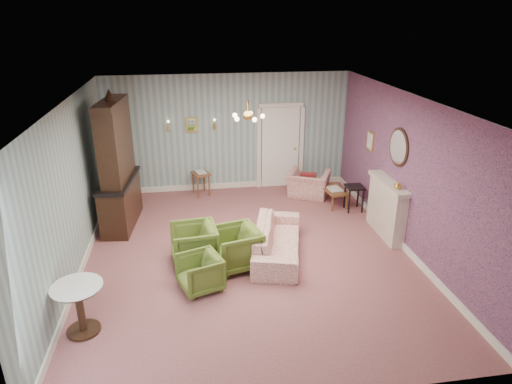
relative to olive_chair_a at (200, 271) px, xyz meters
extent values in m
plane|color=#955756|center=(0.95, 0.99, -0.33)|extent=(7.00, 7.00, 0.00)
plane|color=white|center=(0.95, 0.99, 2.57)|extent=(7.00, 7.00, 0.00)
plane|color=gray|center=(0.95, 4.49, 1.12)|extent=(6.00, 0.00, 6.00)
plane|color=gray|center=(0.95, -2.51, 1.12)|extent=(6.00, 0.00, 6.00)
plane|color=gray|center=(-2.05, 0.99, 1.12)|extent=(0.00, 7.00, 7.00)
plane|color=gray|center=(3.95, 0.99, 1.12)|extent=(0.00, 7.00, 7.00)
plane|color=#BE5F79|center=(3.93, 0.99, 1.12)|extent=(0.00, 7.00, 7.00)
imported|color=#566C26|center=(0.00, 0.00, 0.00)|extent=(0.78, 0.81, 0.66)
imported|color=#566C26|center=(0.66, 0.61, 0.08)|extent=(0.91, 0.95, 0.82)
imported|color=#566C26|center=(-0.07, 0.85, 0.07)|extent=(0.81, 0.85, 0.81)
imported|color=#A84348|center=(1.48, 0.91, 0.07)|extent=(1.10, 2.15, 0.81)
imported|color=#A84348|center=(2.80, 3.62, 0.09)|extent=(1.14, 1.00, 0.84)
imported|color=gold|center=(3.79, 0.99, 0.90)|extent=(0.15, 0.15, 0.15)
cube|color=maroon|center=(2.75, 3.47, 0.15)|extent=(0.41, 0.28, 0.39)
camera|label=1|loc=(-0.07, -6.41, 3.96)|focal=31.71mm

